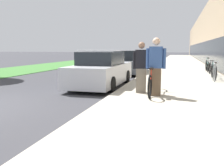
{
  "coord_description": "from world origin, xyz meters",
  "views": [
    {
      "loc": [
        5.51,
        -5.43,
        1.61
      ],
      "look_at": [
        0.84,
        11.95,
        -0.94
      ],
      "focal_mm": 40.0,
      "sensor_mm": 36.0,
      "label": 1
    }
  ],
  "objects": [
    {
      "name": "cruiser_bike_middle",
      "position": [
        7.31,
        9.9,
        0.48
      ],
      "size": [
        0.52,
        1.78,
        0.85
      ],
      "color": "black",
      "rests_on": "sidewalk_slab"
    },
    {
      "name": "tandem_bicycle",
      "position": [
        4.69,
        2.84,
        0.51
      ],
      "size": [
        0.52,
        2.43,
        0.92
      ],
      "color": "black",
      "rests_on": "sidewalk_slab"
    },
    {
      "name": "cruiser_bike_farthest",
      "position": [
        7.31,
        12.07,
        0.51
      ],
      "size": [
        0.52,
        1.81,
        0.93
      ],
      "color": "black",
      "rests_on": "sidewalk_slab"
    },
    {
      "name": "cruiser_bike_nearest",
      "position": [
        7.2,
        7.8,
        0.48
      ],
      "size": [
        0.52,
        1.79,
        0.85
      ],
      "color": "black",
      "rests_on": "sidewalk_slab"
    },
    {
      "name": "sidewalk_slab",
      "position": [
        5.65,
        21.0,
        0.06
      ],
      "size": [
        4.61,
        70.0,
        0.12
      ],
      "color": "#B2AA99",
      "rests_on": "ground"
    },
    {
      "name": "parked_sedan_curbside",
      "position": [
        2.3,
        4.77,
        0.68
      ],
      "size": [
        1.87,
        4.6,
        1.55
      ],
      "color": "silver",
      "rests_on": "ground"
    },
    {
      "name": "person_bystander",
      "position": [
        4.28,
        2.97,
        0.98
      ],
      "size": [
        0.58,
        0.23,
        1.72
      ],
      "color": "#756B5B",
      "rests_on": "sidewalk_slab"
    },
    {
      "name": "vintage_roadster_curbside",
      "position": [
        2.37,
        10.43,
        0.68
      ],
      "size": [
        1.85,
        4.16,
        1.49
      ],
      "color": "#4C5156",
      "rests_on": "ground"
    },
    {
      "name": "person_rider",
      "position": [
        4.8,
        2.54,
        1.04
      ],
      "size": [
        0.62,
        0.24,
        1.84
      ],
      "color": "brown",
      "rests_on": "sidewalk_slab"
    },
    {
      "name": "lawn_strip",
      "position": [
        -6.19,
        25.0,
        0.01
      ],
      "size": [
        4.89,
        70.0,
        0.03
      ],
      "color": "#3D7533",
      "rests_on": "ground"
    },
    {
      "name": "bike_rack_hoop",
      "position": [
        7.09,
        6.83,
        0.63
      ],
      "size": [
        0.05,
        0.6,
        0.84
      ],
      "color": "gray",
      "rests_on": "sidewalk_slab"
    }
  ]
}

